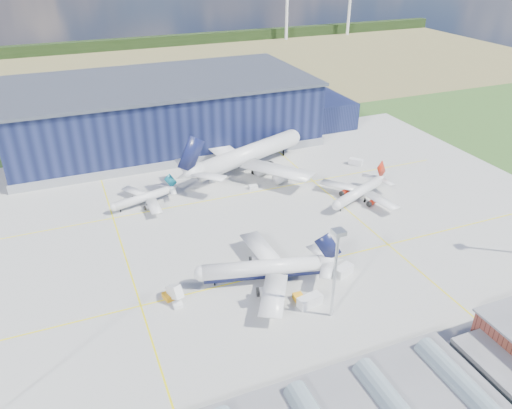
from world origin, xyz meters
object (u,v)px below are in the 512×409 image
Objects in this scene: airliner_widebody at (249,145)px; gse_tug_b at (299,298)px; airliner_navy at (262,261)px; gse_tug_a at (168,297)px; gse_cart_a at (213,179)px; hangar at (169,114)px; airliner_regional at (142,194)px; car_b at (293,397)px; gse_van_a at (310,301)px; gse_van_b at (356,162)px; airstair at (175,295)px; light_mast_center at (336,260)px; airliner_red at (359,188)px; gse_van_c at (343,271)px; gse_cart_b at (253,187)px.

airliner_widebody reaches higher than gse_tug_b.
gse_tug_a is at bearing 8.80° from airliner_navy.
hangar is at bearing 118.14° from gse_cart_a.
airliner_navy reaches higher than gse_tug_b.
car_b is (11.16, -88.00, -3.35)m from airliner_regional.
hangar reaches higher than airliner_navy.
hangar reaches higher than airliner_widebody.
gse_van_a is at bearing -87.96° from hangar.
airliner_navy is 37.49m from car_b.
gse_van_b is (59.16, -52.99, -10.43)m from hangar.
airstair is (-22.14, 0.97, -4.63)m from airliner_navy.
airliner_widebody is at bearing 38.26° from gse_cart_a.
gse_tug_b is at bearing 96.23° from airliner_regional.
light_mast_center reaches higher than airliner_regional.
airliner_navy reaches higher than airliner_red.
car_b is at bearing -87.60° from airstair.
airliner_navy is at bearing 54.86° from gse_van_c.
airliner_navy is 53.03m from gse_cart_b.
gse_van_a is at bearing 119.86° from light_mast_center.
hangar reaches higher than gse_cart_a.
light_mast_center is at bearing 118.92° from gse_van_c.
gse_tug_a is at bearing -3.99° from airliner_red.
gse_cart_b is at bearing 80.13° from gse_tug_b.
airliner_regional reaches higher than gse_van_b.
hangar is 43.12× the size of gse_tug_b.
gse_cart_b is 89.71m from car_b.
gse_van_a is 15.66m from gse_van_c.
airliner_navy is at bearing -131.39° from airliner_widebody.
airliner_navy is 1.55× the size of airliner_regional.
hangar is 46.21m from airliner_widebody.
car_b is at bearing 81.40° from airliner_regional.
hangar is 143.68m from car_b.
gse_cart_a is 55.37m from gse_van_b.
airliner_navy is at bearing 118.59° from gse_tug_b.
airliner_red is 10.30× the size of gse_cart_b.
airliner_regional reaches higher than gse_tug_a.
gse_tug_b is 1.13× the size of gse_cart_b.
gse_tug_b is at bearing -27.38° from car_b.
light_mast_center is at bearing -44.31° from car_b.
airliner_navy is 12.99m from gse_tug_b.
gse_cart_b is (-28.29, 21.73, -4.35)m from airliner_red.
gse_tug_a is 1.06× the size of gse_cart_b.
light_mast_center is at bearing 27.38° from airliner_red.
airstair is at bearing 71.81° from airliner_regional.
airliner_red is 6.19× the size of airstair.
airliner_widebody is at bearing -21.94° from gse_van_c.
gse_van_a is at bearing -55.16° from gse_tug_b.
gse_van_c is (20.59, -5.39, -4.95)m from airliner_navy.
gse_cart_b is at bearing -20.03° from gse_van_a.
light_mast_center is 7.06× the size of gse_cart_a.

